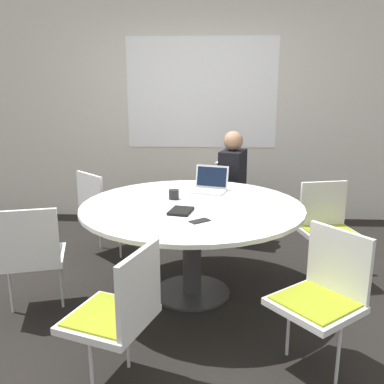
% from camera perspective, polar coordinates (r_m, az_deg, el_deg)
% --- Properties ---
extents(ground_plane, '(16.00, 16.00, 0.00)m').
position_cam_1_polar(ground_plane, '(3.59, 0.00, -13.31)').
color(ground_plane, black).
extents(wall_back, '(8.00, 0.07, 2.70)m').
position_cam_1_polar(wall_back, '(5.29, 1.32, 10.91)').
color(wall_back, silver).
rests_on(wall_back, ground_plane).
extents(conference_table, '(1.72, 1.72, 0.75)m').
position_cam_1_polar(conference_table, '(3.34, 0.00, -3.57)').
color(conference_table, '#333333').
rests_on(conference_table, ground_plane).
extents(chair_0, '(0.53, 0.54, 0.84)m').
position_cam_1_polar(chair_0, '(4.77, 5.29, 0.10)').
color(chair_0, silver).
rests_on(chair_0, ground_plane).
extents(chair_1, '(0.61, 0.61, 0.84)m').
position_cam_1_polar(chair_1, '(4.25, -11.86, -1.92)').
color(chair_1, silver).
rests_on(chair_1, ground_plane).
extents(chair_2, '(0.54, 0.52, 0.84)m').
position_cam_1_polar(chair_2, '(3.29, -20.65, -7.41)').
color(chair_2, silver).
rests_on(chair_2, ground_plane).
extents(chair_3, '(0.54, 0.55, 0.84)m').
position_cam_1_polar(chair_3, '(2.39, -9.68, -15.09)').
color(chair_3, silver).
rests_on(chair_3, ground_plane).
extents(chair_4, '(0.60, 0.61, 0.84)m').
position_cam_1_polar(chair_4, '(2.65, 17.07, -12.44)').
color(chair_4, silver).
rests_on(chair_4, ground_plane).
extents(chair_5, '(0.52, 0.51, 0.84)m').
position_cam_1_polar(chair_5, '(3.83, 17.76, -4.14)').
color(chair_5, silver).
rests_on(chair_5, ground_plane).
extents(person_0, '(0.33, 0.41, 1.19)m').
position_cam_1_polar(person_0, '(4.48, 5.60, 1.75)').
color(person_0, black).
rests_on(person_0, ground_plane).
extents(laptop, '(0.35, 0.32, 0.21)m').
position_cam_1_polar(laptop, '(3.71, 2.38, 0.94)').
color(laptop, silver).
rests_on(laptop, conference_table).
extents(spiral_notebook, '(0.19, 0.24, 0.02)m').
position_cam_1_polar(spiral_notebook, '(3.11, -1.50, -2.55)').
color(spiral_notebook, black).
rests_on(spiral_notebook, conference_table).
extents(coffee_cup, '(0.08, 0.08, 0.08)m').
position_cam_1_polar(coffee_cup, '(3.46, -2.45, -0.33)').
color(coffee_cup, black).
rests_on(coffee_cup, conference_table).
extents(cell_phone, '(0.15, 0.14, 0.01)m').
position_cam_1_polar(cell_phone, '(2.90, 1.02, -3.88)').
color(cell_phone, black).
rests_on(cell_phone, conference_table).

